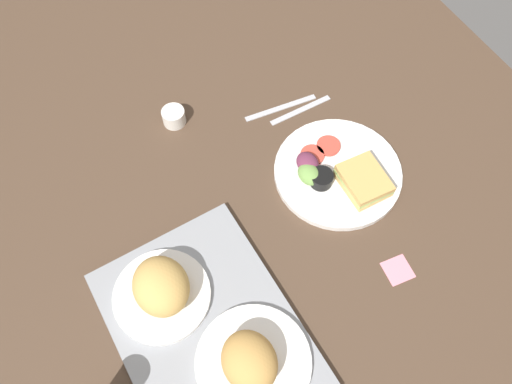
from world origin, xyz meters
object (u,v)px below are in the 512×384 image
plate_with_salad (338,173)px  espresso_cup (174,117)px  serving_tray (207,330)px  fork (301,110)px  bread_plate_near (251,362)px  knife (281,108)px  bread_plate_far (161,289)px  sticky_note (398,270)px

plate_with_salad → espresso_cup: (32.38, 26.67, 0.33)cm
serving_tray → plate_with_salad: plate_with_salad is taller
fork → serving_tray: bearing=39.8°
bread_plate_near → knife: size_ratio=1.16×
serving_tray → bread_plate_far: bearing=24.5°
knife → bread_plate_near: bearing=60.7°
plate_with_salad → sticky_note: bearing=177.3°
serving_tray → sticky_note: size_ratio=8.04×
plate_with_salad → serving_tray: bearing=113.0°
knife → sticky_note: knife is taller
serving_tray → fork: size_ratio=2.65×
fork → espresso_cup: bearing=-23.1°
serving_tray → espresso_cup: espresso_cup is taller
bread_plate_far → sticky_note: bearing=-111.1°
bread_plate_far → espresso_cup: 44.95cm
bread_plate_near → bread_plate_far: bearing=24.2°
bread_plate_near → espresso_cup: bread_plate_near is taller
fork → knife: (3.00, 4.00, 0.00)cm
espresso_cup → fork: size_ratio=0.33×
fork → knife: size_ratio=0.89×
bread_plate_near → espresso_cup: bearing=-10.1°
fork → sticky_note: (-45.93, 3.59, -0.19)cm
serving_tray → espresso_cup: size_ratio=8.04×
plate_with_salad → fork: size_ratio=1.73×
espresso_cup → knife: 26.62cm
knife → serving_tray: bearing=51.3°
fork → knife: 5.00cm
espresso_cup → serving_tray: bearing=163.1°
fork → knife: same height
sticky_note → serving_tray: bearing=79.6°
bread_plate_near → fork: bread_plate_near is taller
bread_plate_near → plate_with_salad: size_ratio=0.75×
bread_plate_far → fork: bread_plate_far is taller
serving_tray → knife: 57.84cm
knife → sticky_note: (-48.93, -0.41, -0.19)cm
serving_tray → bread_plate_far: bread_plate_far is taller
bread_plate_far → plate_with_salad: (7.82, -46.45, -3.98)cm
bread_plate_far → fork: bearing=-59.8°
sticky_note → espresso_cup: bearing=23.9°
bread_plate_near → bread_plate_far: size_ratio=1.12×
bread_plate_near → serving_tray: bearing=23.8°
knife → sticky_note: bearing=95.9°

